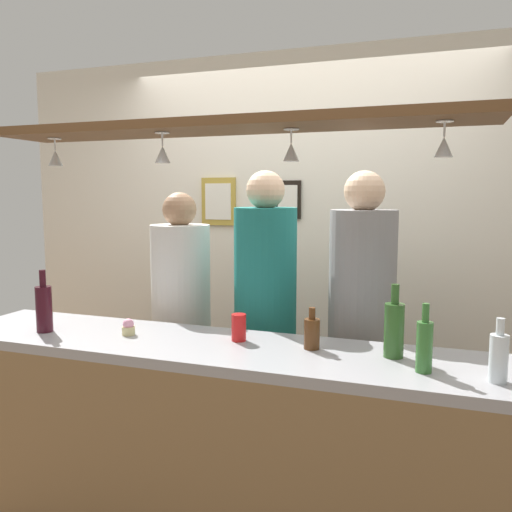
# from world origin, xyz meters

# --- Properties ---
(ground_plane) EXTENTS (8.00, 8.00, 0.00)m
(ground_plane) POSITION_xyz_m (0.00, 0.00, 0.00)
(ground_plane) COLOR brown
(back_wall) EXTENTS (4.40, 0.06, 2.60)m
(back_wall) POSITION_xyz_m (0.00, 1.10, 1.30)
(back_wall) COLOR silver
(back_wall) RESTS_ON ground_plane
(bar_counter) EXTENTS (2.70, 0.55, 0.98)m
(bar_counter) POSITION_xyz_m (0.00, -0.50, 0.67)
(bar_counter) COLOR #99999E
(bar_counter) RESTS_ON ground_plane
(overhead_glass_rack) EXTENTS (2.20, 0.36, 0.04)m
(overhead_glass_rack) POSITION_xyz_m (0.00, -0.30, 1.93)
(overhead_glass_rack) COLOR brown
(hanging_wineglass_far_left) EXTENTS (0.07, 0.07, 0.13)m
(hanging_wineglass_far_left) POSITION_xyz_m (-0.88, -0.31, 1.82)
(hanging_wineglass_far_left) COLOR silver
(hanging_wineglass_far_left) RESTS_ON overhead_glass_rack
(hanging_wineglass_left) EXTENTS (0.07, 0.07, 0.13)m
(hanging_wineglass_left) POSITION_xyz_m (-0.28, -0.35, 1.82)
(hanging_wineglass_left) COLOR silver
(hanging_wineglass_left) RESTS_ON overhead_glass_rack
(hanging_wineglass_center_left) EXTENTS (0.07, 0.07, 0.13)m
(hanging_wineglass_center_left) POSITION_xyz_m (0.29, -0.28, 1.82)
(hanging_wineglass_center_left) COLOR silver
(hanging_wineglass_center_left) RESTS_ON overhead_glass_rack
(hanging_wineglass_center) EXTENTS (0.07, 0.07, 0.13)m
(hanging_wineglass_center) POSITION_xyz_m (0.88, -0.32, 1.82)
(hanging_wineglass_center) COLOR silver
(hanging_wineglass_center) RESTS_ON overhead_glass_rack
(person_left_white_patterned_shirt) EXTENTS (0.34, 0.34, 1.65)m
(person_left_white_patterned_shirt) POSITION_xyz_m (-0.51, 0.25, 0.99)
(person_left_white_patterned_shirt) COLOR #2D334C
(person_left_white_patterned_shirt) RESTS_ON ground_plane
(person_middle_teal_shirt) EXTENTS (0.34, 0.34, 1.76)m
(person_middle_teal_shirt) POSITION_xyz_m (-0.00, 0.25, 1.07)
(person_middle_teal_shirt) COLOR #2D334C
(person_middle_teal_shirt) RESTS_ON ground_plane
(person_right_grey_shirt) EXTENTS (0.34, 0.34, 1.76)m
(person_right_grey_shirt) POSITION_xyz_m (0.52, 0.25, 1.06)
(person_right_grey_shirt) COLOR #2D334C
(person_right_grey_shirt) RESTS_ON ground_plane
(bottle_beer_green_import) EXTENTS (0.06, 0.06, 0.26)m
(bottle_beer_green_import) POSITION_xyz_m (0.84, -0.43, 1.08)
(bottle_beer_green_import) COLOR #336B2D
(bottle_beer_green_import) RESTS_ON bar_counter
(bottle_beer_brown_stubby) EXTENTS (0.07, 0.07, 0.18)m
(bottle_beer_brown_stubby) POSITION_xyz_m (0.38, -0.28, 1.05)
(bottle_beer_brown_stubby) COLOR #512D14
(bottle_beer_brown_stubby) RESTS_ON bar_counter
(bottle_wine_dark_red) EXTENTS (0.08, 0.08, 0.30)m
(bottle_wine_dark_red) POSITION_xyz_m (-0.89, -0.43, 1.10)
(bottle_wine_dark_red) COLOR #380F19
(bottle_wine_dark_red) RESTS_ON bar_counter
(bottle_champagne_green) EXTENTS (0.08, 0.08, 0.30)m
(bottle_champagne_green) POSITION_xyz_m (0.72, -0.28, 1.10)
(bottle_champagne_green) COLOR #2D5623
(bottle_champagne_green) RESTS_ON bar_counter
(bottle_soda_clear) EXTENTS (0.06, 0.06, 0.23)m
(bottle_soda_clear) POSITION_xyz_m (1.09, -0.45, 1.07)
(bottle_soda_clear) COLOR silver
(bottle_soda_clear) RESTS_ON bar_counter
(drink_can) EXTENTS (0.07, 0.07, 0.12)m
(drink_can) POSITION_xyz_m (0.05, -0.26, 1.04)
(drink_can) COLOR red
(drink_can) RESTS_ON bar_counter
(cupcake) EXTENTS (0.06, 0.06, 0.08)m
(cupcake) POSITION_xyz_m (-0.48, -0.35, 1.02)
(cupcake) COLOR beige
(cupcake) RESTS_ON bar_counter
(picture_frame_caricature) EXTENTS (0.26, 0.02, 0.34)m
(picture_frame_caricature) POSITION_xyz_m (-0.62, 1.06, 1.59)
(picture_frame_caricature) COLOR #B29338
(picture_frame_caricature) RESTS_ON back_wall
(picture_frame_crest) EXTENTS (0.18, 0.02, 0.26)m
(picture_frame_crest) POSITION_xyz_m (-0.10, 1.06, 1.60)
(picture_frame_crest) COLOR black
(picture_frame_crest) RESTS_ON back_wall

